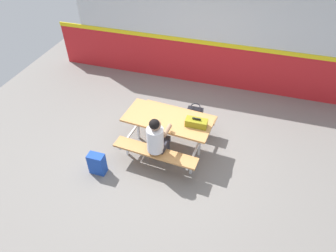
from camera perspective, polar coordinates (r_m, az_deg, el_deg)
name	(u,v)px	position (r m, az deg, el deg)	size (l,w,h in m)	color
ground_plane	(176,148)	(6.14, 1.56, -4.26)	(10.00, 10.00, 0.02)	gray
accent_backdrop	(206,38)	(7.53, 7.33, 16.41)	(8.00, 0.14, 2.60)	red
picnic_table_main	(168,125)	(5.77, 0.00, 0.17)	(1.74, 1.68, 0.74)	tan
student_nearer	(157,139)	(5.30, -2.11, -2.43)	(0.38, 0.53, 1.21)	#2D2D38
toolbox_grey	(196,123)	(5.48, 5.45, 0.63)	(0.40, 0.18, 0.18)	olive
backpack_dark	(97,164)	(5.69, -13.36, -7.00)	(0.30, 0.22, 0.44)	#1E47B2
tote_bag_bright	(195,114)	(6.66, 5.18, 2.21)	(0.34, 0.21, 0.43)	black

